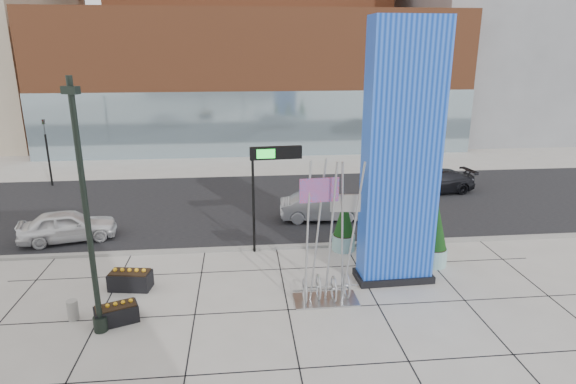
{
  "coord_description": "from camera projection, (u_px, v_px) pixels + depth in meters",
  "views": [
    {
      "loc": [
        -0.4,
        -14.79,
        8.21
      ],
      "look_at": [
        1.3,
        2.0,
        3.1
      ],
      "focal_mm": 30.0,
      "sensor_mm": 36.0,
      "label": 1
    }
  ],
  "objects": [
    {
      "name": "concrete_bollard",
      "position": [
        73.0,
        310.0,
        15.01
      ],
      "size": [
        0.34,
        0.34,
        0.65
      ],
      "primitive_type": "cylinder",
      "color": "gray",
      "rests_on": "ground"
    },
    {
      "name": "public_art_sculpture",
      "position": [
        327.0,
        266.0,
        15.85
      ],
      "size": [
        2.15,
        1.09,
        4.87
      ],
      "rotation": [
        0.0,
        0.0,
        0.01
      ],
      "color": "#B1B3B6",
      "rests_on": "ground"
    },
    {
      "name": "ground",
      "position": [
        256.0,
        296.0,
        16.5
      ],
      "size": [
        160.0,
        160.0,
        0.0
      ],
      "primitive_type": "plane",
      "color": "#9E9991",
      "rests_on": "ground"
    },
    {
      "name": "car_silver_mid",
      "position": [
        322.0,
        207.0,
        23.58
      ],
      "size": [
        4.15,
        1.63,
        1.34
      ],
      "primitive_type": "imported",
      "rotation": [
        0.0,
        0.0,
        1.52
      ],
      "color": "#9E9FA5",
      "rests_on": "ground"
    },
    {
      "name": "overhead_street_sign",
      "position": [
        272.0,
        162.0,
        19.1
      ],
      "size": [
        2.09,
        0.35,
        4.43
      ],
      "rotation": [
        0.0,
        0.0,
        0.08
      ],
      "color": "black",
      "rests_on": "ground"
    },
    {
      "name": "car_white_west",
      "position": [
        68.0,
        226.0,
        21.06
      ],
      "size": [
        4.29,
        2.5,
        1.37
      ],
      "primitive_type": "imported",
      "rotation": [
        0.0,
        0.0,
        1.8
      ],
      "color": "white",
      "rests_on": "ground"
    },
    {
      "name": "street_asphalt",
      "position": [
        249.0,
        205.0,
        26.02
      ],
      "size": [
        80.0,
        12.0,
        0.02
      ],
      "primitive_type": "cube",
      "color": "black",
      "rests_on": "ground"
    },
    {
      "name": "building_grey_parking",
      "position": [
        509.0,
        38.0,
        46.87
      ],
      "size": [
        20.0,
        18.0,
        18.0
      ],
      "primitive_type": "cube",
      "color": "slate",
      "rests_on": "ground"
    },
    {
      "name": "round_planter_west",
      "position": [
        344.0,
        225.0,
        19.97
      ],
      "size": [
        0.95,
        0.95,
        2.38
      ],
      "color": "#8CBCBA",
      "rests_on": "ground"
    },
    {
      "name": "traffic_signal",
      "position": [
        47.0,
        149.0,
        28.97
      ],
      "size": [
        0.15,
        0.18,
        4.1
      ],
      "color": "black",
      "rests_on": "ground"
    },
    {
      "name": "round_planter_mid",
      "position": [
        377.0,
        223.0,
        20.1
      ],
      "size": [
        0.98,
        0.98,
        2.45
      ],
      "color": "#8CBCBA",
      "rests_on": "ground"
    },
    {
      "name": "box_planter_south",
      "position": [
        116.0,
        313.0,
        14.85
      ],
      "size": [
        1.42,
        1.06,
        0.7
      ],
      "rotation": [
        0.0,
        0.0,
        0.37
      ],
      "color": "black",
      "rests_on": "ground"
    },
    {
      "name": "round_planter_east",
      "position": [
        435.0,
        237.0,
        18.55
      ],
      "size": [
        1.01,
        1.01,
        2.52
      ],
      "color": "#8CBCBA",
      "rests_on": "ground"
    },
    {
      "name": "tower_podium",
      "position": [
        255.0,
        80.0,
        40.72
      ],
      "size": [
        34.0,
        10.0,
        11.0
      ],
      "primitive_type": "cube",
      "color": "brown",
      "rests_on": "ground"
    },
    {
      "name": "car_dark_east",
      "position": [
        436.0,
        182.0,
        28.05
      ],
      "size": [
        4.73,
        2.39,
        1.32
      ],
      "primitive_type": "imported",
      "rotation": [
        0.0,
        0.0,
        -1.45
      ],
      "color": "black",
      "rests_on": "ground"
    },
    {
      "name": "curb_edge",
      "position": [
        253.0,
        248.0,
        20.3
      ],
      "size": [
        80.0,
        0.3,
        0.12
      ],
      "primitive_type": "cube",
      "color": "gray",
      "rests_on": "ground"
    },
    {
      "name": "box_planter_north",
      "position": [
        130.0,
        279.0,
        16.93
      ],
      "size": [
        1.53,
        0.94,
        0.79
      ],
      "rotation": [
        0.0,
        0.0,
        -0.16
      ],
      "color": "black",
      "rests_on": "ground"
    },
    {
      "name": "lamp_post",
      "position": [
        89.0,
        236.0,
        13.62
      ],
      "size": [
        0.51,
        0.41,
        7.51
      ],
      "rotation": [
        0.0,
        0.0,
        -0.4
      ],
      "color": "black",
      "rests_on": "ground"
    },
    {
      "name": "tower_glass_front",
      "position": [
        258.0,
        124.0,
        37.02
      ],
      "size": [
        34.0,
        0.6,
        5.0
      ],
      "primitive_type": "cube",
      "color": "#8CA5B2",
      "rests_on": "ground"
    },
    {
      "name": "blue_pylon",
      "position": [
        401.0,
        162.0,
        16.46
      ],
      "size": [
        2.8,
        1.33,
        9.19
      ],
      "rotation": [
        0.0,
        0.0,
        0.04
      ],
      "color": "#0B36A9",
      "rests_on": "ground"
    }
  ]
}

